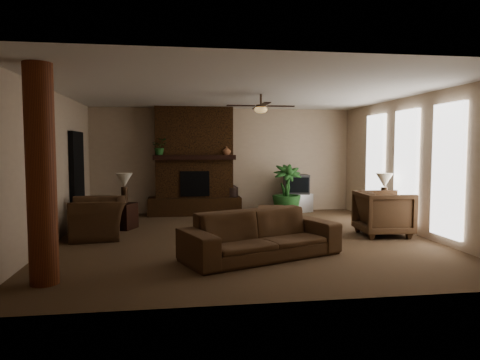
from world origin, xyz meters
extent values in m
plane|color=brown|center=(0.00, 0.00, 0.00)|extent=(7.00, 7.00, 0.00)
plane|color=silver|center=(0.00, 0.00, 2.80)|extent=(7.00, 7.00, 0.00)
plane|color=tan|center=(0.00, 3.50, 1.40)|extent=(7.00, 0.00, 7.00)
plane|color=tan|center=(0.00, -3.50, 1.40)|extent=(7.00, 0.00, 7.00)
plane|color=tan|center=(-3.50, 0.00, 1.40)|extent=(0.00, 7.00, 7.00)
plane|color=tan|center=(3.50, 0.00, 1.40)|extent=(0.00, 7.00, 7.00)
cube|color=#432611|center=(-0.80, 3.25, 1.40)|extent=(2.00, 0.50, 2.80)
cube|color=#432611|center=(-0.80, 3.15, 0.23)|extent=(2.40, 0.70, 0.45)
cube|color=black|center=(-0.80, 2.99, 0.82)|extent=(0.75, 0.04, 0.65)
cube|color=black|center=(-0.80, 2.97, 1.50)|extent=(2.10, 0.28, 0.12)
cube|color=white|center=(3.45, 1.60, 1.35)|extent=(0.08, 0.85, 2.35)
cube|color=white|center=(3.45, 0.20, 1.35)|extent=(0.08, 0.85, 2.35)
cube|color=white|center=(3.45, -1.20, 1.35)|extent=(0.08, 0.85, 2.35)
cylinder|color=brown|center=(-2.95, -2.40, 1.40)|extent=(0.36, 0.36, 2.80)
cube|color=black|center=(-3.44, 1.80, 1.05)|extent=(0.10, 1.00, 2.10)
cylinder|color=#322216|center=(0.40, 0.30, 2.68)|extent=(0.04, 0.04, 0.24)
cylinder|color=#322216|center=(0.40, 0.30, 2.56)|extent=(0.20, 0.20, 0.06)
ellipsoid|color=#F2BF72|center=(0.40, 0.30, 2.50)|extent=(0.26, 0.26, 0.14)
cube|color=black|center=(0.80, 0.30, 2.57)|extent=(0.55, 0.12, 0.01)
cube|color=black|center=(0.00, 0.30, 2.57)|extent=(0.55, 0.12, 0.01)
cube|color=black|center=(0.40, 0.70, 2.57)|extent=(0.12, 0.55, 0.01)
cube|color=black|center=(0.40, -0.10, 2.57)|extent=(0.12, 0.55, 0.01)
imported|color=#4B3420|center=(0.07, -1.48, 0.49)|extent=(2.62, 1.63, 0.99)
imported|color=#4B3420|center=(-2.77, 0.48, 0.51)|extent=(0.91, 1.26, 1.03)
imported|color=#4B3420|center=(2.81, -0.14, 0.49)|extent=(0.95, 1.01, 0.98)
cube|color=black|center=(0.03, 0.24, 0.40)|extent=(1.20, 0.70, 0.06)
cube|color=black|center=(-0.47, -0.01, 0.18)|extent=(0.07, 0.07, 0.37)
cube|color=black|center=(0.53, -0.01, 0.18)|extent=(0.07, 0.07, 0.37)
cube|color=black|center=(-0.47, 0.49, 0.18)|extent=(0.07, 0.07, 0.37)
cube|color=black|center=(0.53, 0.49, 0.18)|extent=(0.07, 0.07, 0.37)
cube|color=#4B3420|center=(0.88, 1.45, 0.20)|extent=(0.70, 0.70, 0.40)
cube|color=silver|center=(1.92, 3.15, 0.25)|extent=(0.98, 0.79, 0.50)
cube|color=#3A3A3D|center=(1.94, 3.15, 0.76)|extent=(0.70, 0.57, 0.52)
cube|color=black|center=(1.94, 2.88, 0.76)|extent=(0.52, 0.09, 0.40)
cylinder|color=black|center=(0.18, 3.15, 0.35)|extent=(0.34, 0.34, 0.70)
sphere|color=black|center=(0.18, 3.15, 0.60)|extent=(0.34, 0.34, 0.34)
imported|color=#245120|center=(1.52, 2.53, 0.37)|extent=(0.78, 1.34, 0.74)
cube|color=black|center=(-2.43, 1.36, 0.28)|extent=(0.66, 0.66, 0.55)
cylinder|color=#322216|center=(-2.38, 1.39, 0.73)|extent=(0.15, 0.15, 0.35)
cone|color=beige|center=(-2.38, 1.39, 1.05)|extent=(0.38, 0.38, 0.30)
cube|color=black|center=(3.15, 0.55, 0.28)|extent=(0.52, 0.52, 0.55)
cylinder|color=#322216|center=(3.15, 0.52, 0.73)|extent=(0.18, 0.18, 0.35)
cone|color=beige|center=(3.15, 0.52, 1.05)|extent=(0.46, 0.46, 0.30)
imported|color=#245120|center=(-1.67, 2.98, 1.72)|extent=(0.40, 0.44, 0.33)
imported|color=#985E3D|center=(0.03, 2.99, 1.67)|extent=(0.27, 0.28, 0.22)
imported|color=#999999|center=(-0.20, 0.29, 0.57)|extent=(0.22, 0.06, 0.29)
imported|color=#999999|center=(0.25, 0.19, 0.58)|extent=(0.21, 0.05, 0.29)
camera|label=1|loc=(-1.25, -8.15, 1.75)|focal=32.33mm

